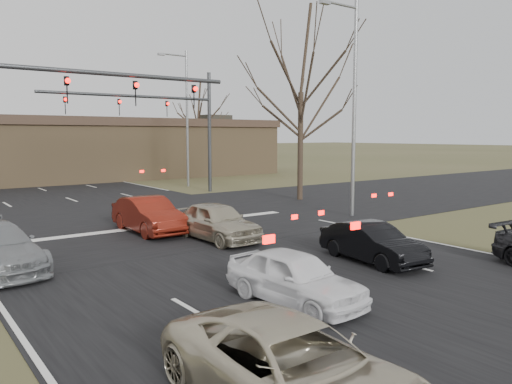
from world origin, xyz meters
The scene contains 14 objects.
ground centered at (0.00, 0.00, 0.00)m, with size 360.00×360.00×0.00m, color #434424.
road_cross centered at (0.00, 15.00, 0.01)m, with size 200.00×14.00×0.02m, color black.
building centered at (2.00, 38.00, 2.67)m, with size 42.40×10.40×5.30m.
mast_arm_near centered at (-5.23, 13.00, 5.07)m, with size 12.12×0.24×8.00m.
mast_arm_far centered at (6.18, 23.00, 5.02)m, with size 11.12×0.24×8.00m.
streetlight_right_near centered at (8.82, 10.00, 5.59)m, with size 2.34×0.25×10.00m.
streetlight_right_far centered at (9.32, 27.00, 5.59)m, with size 2.34×0.25×10.00m.
tree_right_near centered at (11.00, 16.00, 8.90)m, with size 6.90×6.90×11.50m.
tree_right_far centered at (15.00, 35.00, 6.96)m, with size 5.40×5.40×9.00m.
car_silver_suv centered at (-4.36, -1.20, 0.63)m, with size 2.09×4.53×1.26m, color #C1B79C.
car_white_sedan centered at (-1.35, 2.24, 0.62)m, with size 1.46×3.63×1.24m, color white.
car_black_hatch centered at (3.00, 3.67, 0.60)m, with size 1.26×3.62×1.19m, color black.
car_red_ahead centered at (-0.50, 12.02, 0.70)m, with size 1.49×4.27×1.41m, color maroon.
car_silver_ahead centered at (0.90, 9.17, 0.70)m, with size 1.65×4.11×1.40m, color #ACA38B.
Camera 1 is at (-8.67, -6.16, 3.85)m, focal length 35.00 mm.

